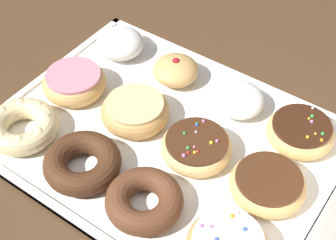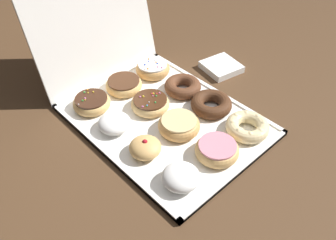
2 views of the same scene
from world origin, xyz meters
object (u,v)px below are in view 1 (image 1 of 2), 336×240
object	(u,v)px
donut_box	(163,139)
powdered_filled_donut_0	(120,43)
sprinkle_donut_7	(197,146)
sprinkle_donut_9	(300,132)
pink_frosted_donut_1	(73,83)
chocolate_cake_ring_donut_8	(144,200)
jelly_filled_donut_3	(176,70)
cruller_donut_2	(22,126)
glazed_ring_donut_4	(135,111)
chocolate_frosted_donut_10	(268,184)
powdered_filled_donut_6	(238,99)
chocolate_cake_ring_donut_5	(82,163)

from	to	relation	value
donut_box	powdered_filled_donut_0	world-z (taller)	powdered_filled_donut_0
donut_box	powdered_filled_donut_0	bearing A→B (deg)	-123.80
donut_box	sprinkle_donut_7	distance (m)	0.07
powdered_filled_donut_0	sprinkle_donut_9	size ratio (longest dim) A/B	0.83
pink_frosted_donut_1	chocolate_cake_ring_donut_8	world-z (taller)	pink_frosted_donut_1
jelly_filled_donut_3	sprinkle_donut_9	distance (m)	0.25
pink_frosted_donut_1	sprinkle_donut_9	world-z (taller)	same
jelly_filled_donut_3	sprinkle_donut_7	world-z (taller)	jelly_filled_donut_3
donut_box	powdered_filled_donut_0	xyz separation A→B (m)	(-0.13, -0.20, 0.03)
donut_box	cruller_donut_2	bearing A→B (deg)	-56.56
chocolate_cake_ring_donut_8	sprinkle_donut_9	world-z (taller)	sprinkle_donut_9
glazed_ring_donut_4	sprinkle_donut_7	distance (m)	0.13
jelly_filled_donut_3	donut_box	bearing A→B (deg)	26.31
sprinkle_donut_7	sprinkle_donut_9	size ratio (longest dim) A/B	1.03
powdered_filled_donut_0	chocolate_cake_ring_donut_8	xyz separation A→B (m)	(0.26, 0.26, -0.01)
cruller_donut_2	glazed_ring_donut_4	world-z (taller)	glazed_ring_donut_4
chocolate_cake_ring_donut_8	chocolate_frosted_donut_10	world-z (taller)	same
powdered_filled_donut_0	sprinkle_donut_9	world-z (taller)	powdered_filled_donut_0
cruller_donut_2	jelly_filled_donut_3	bearing A→B (deg)	153.24
jelly_filled_donut_3	powdered_filled_donut_6	size ratio (longest dim) A/B	0.92
jelly_filled_donut_3	chocolate_cake_ring_donut_5	bearing A→B (deg)	0.69
glazed_ring_donut_4	sprinkle_donut_7	size ratio (longest dim) A/B	1.02
jelly_filled_donut_3	chocolate_cake_ring_donut_5	xyz separation A→B (m)	(0.26, 0.00, -0.00)
pink_frosted_donut_1	sprinkle_donut_7	distance (m)	0.26
donut_box	jelly_filled_donut_3	xyz separation A→B (m)	(-0.13, -0.06, 0.03)
pink_frosted_donut_1	chocolate_cake_ring_donut_8	bearing A→B (deg)	63.60
cruller_donut_2	sprinkle_donut_7	xyz separation A→B (m)	(-0.13, 0.26, -0.00)
cruller_donut_2	powdered_filled_donut_6	distance (m)	0.37
powdered_filled_donut_6	chocolate_cake_ring_donut_8	size ratio (longest dim) A/B	0.79
jelly_filled_donut_3	chocolate_frosted_donut_10	distance (m)	0.29
chocolate_cake_ring_donut_5	chocolate_cake_ring_donut_8	xyz separation A→B (m)	(0.00, 0.12, -0.00)
powdered_filled_donut_0	powdered_filled_donut_6	world-z (taller)	powdered_filled_donut_0
powdered_filled_donut_6	sprinkle_donut_9	size ratio (longest dim) A/B	0.82
chocolate_cake_ring_donut_5	glazed_ring_donut_4	bearing A→B (deg)	-179.65
powdered_filled_donut_6	sprinkle_donut_9	world-z (taller)	powdered_filled_donut_6
cruller_donut_2	sprinkle_donut_9	bearing A→B (deg)	123.59
jelly_filled_donut_3	glazed_ring_donut_4	world-z (taller)	jelly_filled_donut_3
chocolate_cake_ring_donut_5	sprinkle_donut_9	xyz separation A→B (m)	(-0.25, 0.25, 0.00)
cruller_donut_2	chocolate_cake_ring_donut_8	size ratio (longest dim) A/B	1.05
donut_box	powdered_filled_donut_6	size ratio (longest dim) A/B	6.01
chocolate_cake_ring_donut_5	chocolate_cake_ring_donut_8	bearing A→B (deg)	89.93
chocolate_cake_ring_donut_5	sprinkle_donut_7	distance (m)	0.18
powdered_filled_donut_0	chocolate_frosted_donut_10	xyz separation A→B (m)	(0.13, 0.39, -0.00)
sprinkle_donut_7	donut_box	bearing A→B (deg)	-88.25
sprinkle_donut_7	sprinkle_donut_9	distance (m)	0.17
pink_frosted_donut_1	sprinkle_donut_7	size ratio (longest dim) A/B	1.00
donut_box	powdered_filled_donut_6	xyz separation A→B (m)	(-0.13, 0.07, 0.03)
cruller_donut_2	sprinkle_donut_9	size ratio (longest dim) A/B	1.08
powdered_filled_donut_6	glazed_ring_donut_4	bearing A→B (deg)	-45.83
pink_frosted_donut_1	chocolate_cake_ring_donut_5	bearing A→B (deg)	46.84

